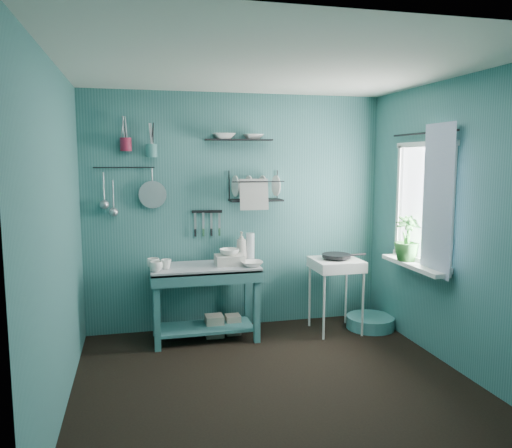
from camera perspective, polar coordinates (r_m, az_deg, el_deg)
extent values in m
plane|color=black|center=(4.27, 2.13, -17.69)|extent=(3.20, 3.20, 0.00)
plane|color=silver|center=(3.93, 2.32, 17.49)|extent=(3.20, 3.20, 0.00)
plane|color=#336867|center=(5.36, -2.16, 1.39)|extent=(3.20, 0.00, 3.20)
plane|color=#336867|center=(2.52, 11.59, -5.62)|extent=(3.20, 0.00, 3.20)
plane|color=#336867|center=(3.80, -21.66, -1.62)|extent=(0.00, 3.00, 3.00)
plane|color=#336867|center=(4.61, 21.74, -0.12)|extent=(0.00, 3.00, 3.00)
cube|color=#356E6F|center=(5.11, -5.85, -8.91)|extent=(1.12, 0.64, 0.76)
imported|color=white|center=(4.81, -11.35, -4.79)|extent=(0.12, 0.12, 0.10)
imported|color=white|center=(4.92, -10.22, -4.53)|extent=(0.14, 0.14, 0.09)
imported|color=white|center=(4.97, -11.65, -4.42)|extent=(0.17, 0.17, 0.10)
cube|color=beige|center=(5.03, -3.05, -4.11)|extent=(0.28, 0.22, 0.10)
imported|color=white|center=(5.01, -3.06, -3.21)|extent=(0.20, 0.19, 0.06)
imported|color=beige|center=(5.25, -1.68, -2.50)|extent=(0.12, 0.12, 0.30)
cylinder|color=silver|center=(5.30, -0.66, -2.52)|extent=(0.09, 0.09, 0.28)
imported|color=white|center=(4.95, -0.49, -4.57)|extent=(0.22, 0.22, 0.05)
cube|color=white|center=(5.38, 9.08, -8.05)|extent=(0.54, 0.54, 0.78)
cylinder|color=black|center=(5.28, 9.17, -3.59)|extent=(0.30, 0.30, 0.03)
cube|color=black|center=(5.27, -5.62, 1.42)|extent=(0.32, 0.05, 0.03)
cube|color=black|center=(5.25, -0.02, 4.37)|extent=(0.56, 0.25, 0.32)
cube|color=black|center=(5.23, -2.00, 9.58)|extent=(0.72, 0.25, 0.01)
imported|color=white|center=(5.21, -3.69, 9.95)|extent=(0.24, 0.24, 0.06)
imported|color=white|center=(5.27, -0.32, 9.52)|extent=(0.21, 0.21, 0.05)
cylinder|color=maroon|center=(5.14, -14.66, 8.80)|extent=(0.11, 0.11, 0.13)
cylinder|color=teal|center=(5.15, -11.85, 8.21)|extent=(0.11, 0.11, 0.13)
cylinder|color=#ADB0B5|center=(5.19, -11.74, 3.31)|extent=(0.28, 0.03, 0.28)
cylinder|color=#ADB0B5|center=(5.20, -17.00, 4.03)|extent=(0.01, 0.01, 0.30)
cylinder|color=#ADB0B5|center=(5.20, -16.01, 3.21)|extent=(0.01, 0.01, 0.30)
cylinder|color=black|center=(5.19, -14.84, 6.26)|extent=(0.60, 0.01, 0.01)
plane|color=white|center=(4.96, 18.68, 2.25)|extent=(0.00, 1.10, 1.10)
cube|color=white|center=(5.00, 17.57, -4.51)|extent=(0.16, 0.95, 0.04)
plane|color=silver|center=(4.67, 19.99, 2.51)|extent=(0.00, 1.35, 1.35)
cylinder|color=black|center=(4.92, 18.55, 9.81)|extent=(0.02, 1.05, 0.02)
imported|color=#2D6F2C|center=(5.06, 16.91, -1.59)|extent=(0.31, 0.31, 0.44)
cube|color=tan|center=(5.25, -4.78, -11.52)|extent=(0.18, 0.18, 0.22)
cube|color=tan|center=(5.32, -2.66, -11.38)|extent=(0.15, 0.15, 0.20)
cylinder|color=teal|center=(5.62, 12.93, -10.88)|extent=(0.51, 0.51, 0.13)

